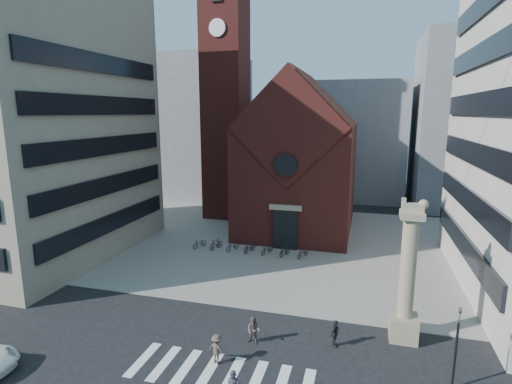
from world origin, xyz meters
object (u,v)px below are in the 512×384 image
Objects in this scene: lion_column at (407,285)px; pedestrian_1 at (254,330)px; pedestrian_2 at (335,333)px; scooter_0 at (200,243)px; traffic_light at (456,346)px.

pedestrian_1 is (-8.54, -2.84, -2.62)m from lion_column.
pedestrian_1 is 1.02× the size of pedestrian_2.
lion_column reaches higher than scooter_0.
traffic_light is 6.43m from pedestrian_2.
pedestrian_1 is at bearing 123.72° from pedestrian_2.
scooter_0 is (-9.79, 14.78, -0.30)m from pedestrian_1.
traffic_light reaches higher than pedestrian_2.
pedestrian_2 is (4.64, 0.95, -0.02)m from pedestrian_1.
pedestrian_2 is at bearing 160.28° from traffic_light.
lion_column is 5.08m from pedestrian_2.
pedestrian_1 is 4.73m from pedestrian_2.
traffic_light is at bearing 1.75° from pedestrian_1.
pedestrian_2 is (-3.91, -1.89, -2.64)m from lion_column.
scooter_0 is at bearing 131.56° from pedestrian_1.
traffic_light is 25.89m from scooter_0.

